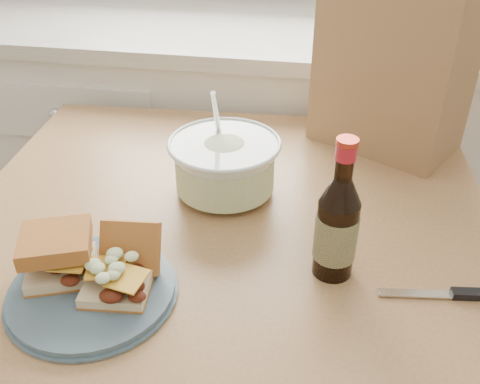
% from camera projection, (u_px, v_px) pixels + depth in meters
% --- Properties ---
extents(cabinet_run, '(2.50, 0.64, 0.94)m').
position_uv_depth(cabinet_run, '(251.00, 160.00, 1.81)').
color(cabinet_run, white).
rests_on(cabinet_run, ground).
extents(dining_table, '(1.03, 1.03, 0.81)m').
position_uv_depth(dining_table, '(223.00, 281.00, 1.00)').
color(dining_table, '#A9814F').
rests_on(dining_table, ground).
extents(plate, '(0.25, 0.25, 0.02)m').
position_uv_depth(plate, '(92.00, 291.00, 0.80)').
color(plate, '#455F70').
rests_on(plate, dining_table).
extents(sandwich_left, '(0.13, 0.12, 0.08)m').
position_uv_depth(sandwich_left, '(58.00, 254.00, 0.80)').
color(sandwich_left, beige).
rests_on(sandwich_left, plate).
extents(sandwich_right, '(0.10, 0.14, 0.08)m').
position_uv_depth(sandwich_right, '(121.00, 269.00, 0.79)').
color(sandwich_right, beige).
rests_on(sandwich_right, plate).
extents(coleslaw_bowl, '(0.21, 0.21, 0.21)m').
position_uv_depth(coleslaw_bowl, '(225.00, 167.00, 1.01)').
color(coleslaw_bowl, white).
rests_on(coleslaw_bowl, dining_table).
extents(beer_bottle, '(0.07, 0.07, 0.24)m').
position_uv_depth(beer_bottle, '(337.00, 226.00, 0.80)').
color(beer_bottle, black).
rests_on(beer_bottle, dining_table).
extents(knife, '(0.18, 0.04, 0.01)m').
position_uv_depth(knife, '(460.00, 294.00, 0.80)').
color(knife, silver).
rests_on(knife, dining_table).
extents(paper_bag, '(0.35, 0.31, 0.38)m').
position_uv_depth(paper_bag, '(396.00, 60.00, 1.11)').
color(paper_bag, '#946B47').
rests_on(paper_bag, dining_table).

